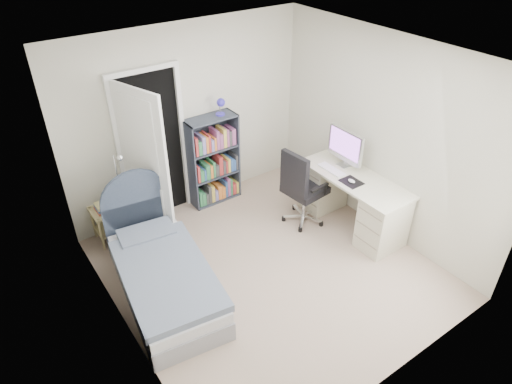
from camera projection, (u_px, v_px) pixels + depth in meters
room_shell at (271, 179)px, 4.73m from camera, size 3.50×3.70×2.60m
door at (147, 158)px, 5.54m from camera, size 0.92×0.80×2.06m
bed at (163, 274)px, 4.98m from camera, size 1.09×1.93×1.13m
nightstand at (107, 216)px, 5.69m from camera, size 0.37×0.37×0.55m
floor_lamp at (126, 212)px, 5.44m from camera, size 0.19×0.19×1.33m
bookcase at (214, 163)px, 6.34m from camera, size 0.71×0.31×1.51m
desk at (352, 199)px, 5.93m from camera, size 0.61×1.52×1.24m
office_chair at (301, 185)px, 5.85m from camera, size 0.57×0.58×1.08m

